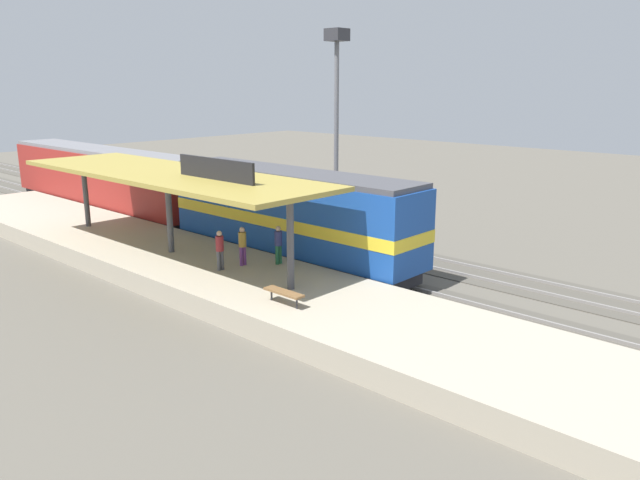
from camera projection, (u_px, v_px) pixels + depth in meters
name	position (u px, v px, depth m)	size (l,w,h in m)	color
ground_plane	(274.00, 244.00, 34.09)	(120.00, 120.00, 0.00)	#5B564C
track_near	(246.00, 251.00, 32.65)	(3.20, 110.00, 0.16)	#4E4941
track_far	(306.00, 235.00, 35.93)	(3.20, 110.00, 0.16)	#4E4941
platform	(172.00, 261.00, 29.27)	(6.00, 44.00, 0.90)	#A89E89
station_canopy	(168.00, 175.00, 28.20)	(5.20, 18.00, 4.70)	#47474C
platform_bench	(284.00, 293.00, 22.11)	(0.44, 1.70, 0.50)	#333338
locomotive	(291.00, 216.00, 29.85)	(2.93, 14.43, 4.44)	#28282D
passenger_carriage_single	(103.00, 180.00, 41.69)	(2.90, 20.00, 4.24)	#28282D
light_mast	(337.00, 87.00, 36.51)	(1.10, 1.10, 11.70)	slate
person_waiting	(243.00, 244.00, 26.77)	(0.34, 0.34, 1.71)	#663375
person_walking	(220.00, 248.00, 26.09)	(0.34, 0.34, 1.71)	#4C4C51
person_boarding	(278.00, 243.00, 26.96)	(0.34, 0.34, 1.71)	#23603D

